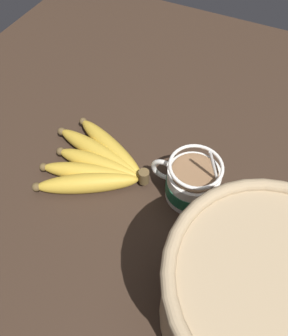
# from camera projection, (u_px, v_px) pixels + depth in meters

# --- Properties ---
(table) EXTENTS (1.23, 1.23, 0.03)m
(table) POSITION_uv_depth(u_px,v_px,m) (163.00, 181.00, 0.65)
(table) COLOR #332319
(table) RESTS_ON ground
(coffee_mug) EXTENTS (0.15, 0.10, 0.14)m
(coffee_mug) POSITION_uv_depth(u_px,v_px,m) (192.00, 183.00, 0.58)
(coffee_mug) COLOR white
(coffee_mug) RESTS_ON table
(banana_bunch) EXTENTS (0.23, 0.21, 0.04)m
(banana_bunch) POSITION_uv_depth(u_px,v_px,m) (97.00, 164.00, 0.63)
(banana_bunch) COLOR brown
(banana_bunch) RESTS_ON table
(woven_basket) EXTENTS (0.26, 0.26, 0.18)m
(woven_basket) POSITION_uv_depth(u_px,v_px,m) (260.00, 299.00, 0.41)
(woven_basket) COLOR tan
(woven_basket) RESTS_ON table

